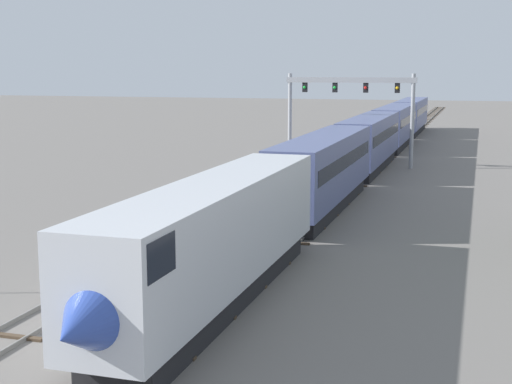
% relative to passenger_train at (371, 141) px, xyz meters
% --- Properties ---
extents(ground_plane, '(400.00, 400.00, 0.00)m').
position_rel_passenger_train_xyz_m(ground_plane, '(-2.00, -44.20, -2.61)').
color(ground_plane, slate).
extents(track_main, '(2.60, 200.00, 0.16)m').
position_rel_passenger_train_xyz_m(track_main, '(0.00, 15.80, -2.54)').
color(track_main, slate).
rests_on(track_main, ground).
extents(track_near, '(2.60, 160.00, 0.16)m').
position_rel_passenger_train_xyz_m(track_near, '(-5.50, -4.20, -2.54)').
color(track_near, slate).
rests_on(track_near, ground).
extents(passenger_train, '(3.04, 101.16, 4.80)m').
position_rel_passenger_train_xyz_m(passenger_train, '(0.00, 0.00, 0.00)').
color(passenger_train, silver).
rests_on(passenger_train, ground).
extents(signal_gantry, '(12.10, 0.49, 8.63)m').
position_rel_passenger_train_xyz_m(signal_gantry, '(-2.25, 1.66, 3.68)').
color(signal_gantry, '#999BA0').
rests_on(signal_gantry, ground).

